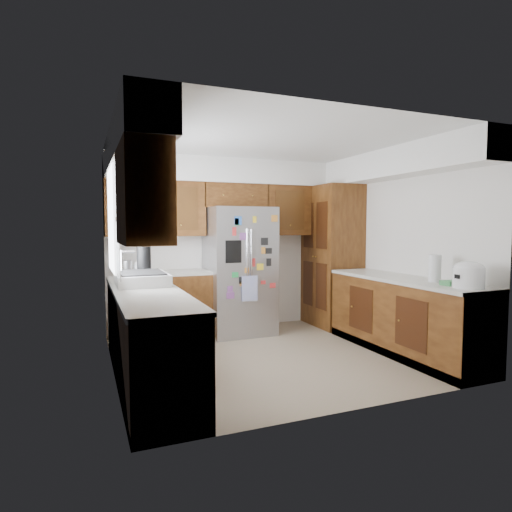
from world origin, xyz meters
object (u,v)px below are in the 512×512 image
at_px(pantry, 332,256).
at_px(fridge, 239,271).
at_px(paper_towel, 435,268).
at_px(rice_cooker, 469,274).

distance_m(pantry, fridge, 1.51).
distance_m(pantry, paper_towel, 2.05).
xyz_separation_m(rice_cooker, paper_towel, (0.04, 0.48, 0.01)).
height_order(fridge, paper_towel, fridge).
height_order(pantry, fridge, pantry).
bearing_deg(fridge, paper_towel, -53.82).
xyz_separation_m(fridge, rice_cooker, (1.50, -2.58, 0.16)).
relative_size(fridge, paper_towel, 5.99).
height_order(rice_cooker, paper_towel, paper_towel).
bearing_deg(pantry, rice_cooker, -90.01).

